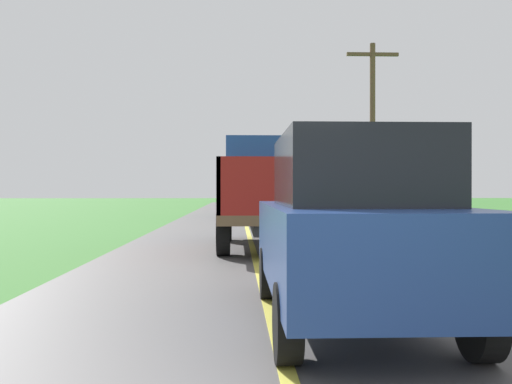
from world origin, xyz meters
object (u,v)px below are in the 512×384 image
utility_pole_roadside (373,129)px  following_car (351,227)px  banana_truck_near (267,190)px  banana_truck_far (251,190)px

utility_pole_roadside → following_car: 14.70m
banana_truck_near → banana_truck_far: 15.31m
banana_truck_near → following_car: bearing=-87.3°
banana_truck_near → following_car: 8.26m
banana_truck_near → following_car: (0.38, -8.24, -0.38)m
utility_pole_roadside → following_car: bearing=-105.3°
utility_pole_roadside → following_car: (-3.82, -13.95, -2.63)m
following_car → utility_pole_roadside: bearing=74.7°
utility_pole_roadside → banana_truck_far: bearing=113.7°
banana_truck_near → utility_pole_roadside: utility_pole_roadside is taller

